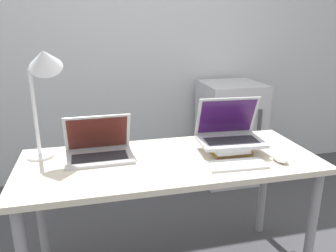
{
  "coord_description": "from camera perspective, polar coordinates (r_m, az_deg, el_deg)",
  "views": [
    {
      "loc": [
        -0.38,
        -1.22,
        1.4
      ],
      "look_at": [
        -0.01,
        0.31,
        0.91
      ],
      "focal_mm": 35.0,
      "sensor_mm": 36.0,
      "label": 1
    }
  ],
  "objects": [
    {
      "name": "wall_back",
      "position": [
        2.97,
        -6.41,
        16.38
      ],
      "size": [
        8.0,
        0.05,
        2.7
      ],
      "color": "silver",
      "rests_on": "ground_plane"
    },
    {
      "name": "desk",
      "position": [
        1.75,
        0.39,
        -8.25
      ],
      "size": [
        1.55,
        0.63,
        0.73
      ],
      "color": "beige",
      "rests_on": "ground_plane"
    },
    {
      "name": "laptop_left",
      "position": [
        1.76,
        -11.93,
        -3.94
      ],
      "size": [
        0.35,
        0.24,
        0.23
      ],
      "color": "#B2B2B7",
      "rests_on": "desk"
    },
    {
      "name": "book_stack",
      "position": [
        1.83,
        10.24,
        -3.51
      ],
      "size": [
        0.21,
        0.23,
        0.06
      ],
      "color": "olive",
      "rests_on": "desk"
    },
    {
      "name": "laptop_on_books",
      "position": [
        1.81,
        10.62,
        -1.13
      ],
      "size": [
        0.36,
        0.26,
        0.24
      ],
      "color": "#B2B2B7",
      "rests_on": "book_stack"
    },
    {
      "name": "wireless_keyboard",
      "position": [
        1.67,
        11.86,
        -6.58
      ],
      "size": [
        0.3,
        0.14,
        0.01
      ],
      "color": "silver",
      "rests_on": "desk"
    },
    {
      "name": "mouse",
      "position": [
        1.77,
        18.95,
        -5.3
      ],
      "size": [
        0.06,
        0.11,
        0.04
      ],
      "color": "white",
      "rests_on": "desk"
    },
    {
      "name": "desk_lamp",
      "position": [
        1.71,
        -20.88,
        8.71
      ],
      "size": [
        0.23,
        0.2,
        0.6
      ],
      "color": "white",
      "rests_on": "desk"
    },
    {
      "name": "mini_fridge",
      "position": [
        3.03,
        10.62,
        -1.08
      ],
      "size": [
        0.5,
        0.51,
        0.9
      ],
      "color": "silver",
      "rests_on": "ground_plane"
    }
  ]
}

